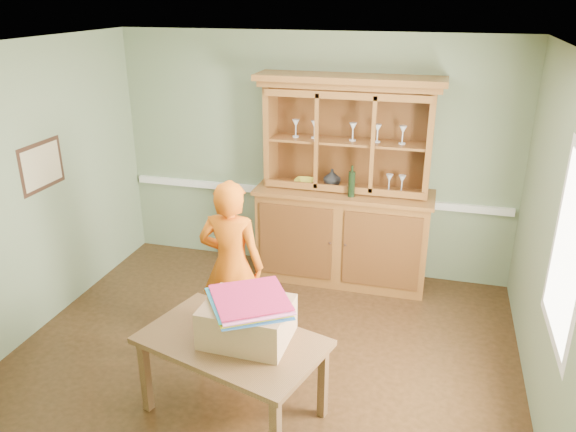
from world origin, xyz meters
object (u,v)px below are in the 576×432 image
(china_hutch, at_px, (344,213))
(dining_table, at_px, (232,348))
(cardboard_box, at_px, (247,321))
(person, at_px, (232,266))

(china_hutch, distance_m, dining_table, 2.47)
(china_hutch, relative_size, dining_table, 1.51)
(cardboard_box, xyz_separation_m, person, (-0.44, 0.84, -0.01))
(china_hutch, distance_m, person, 1.71)
(china_hutch, xyz_separation_m, person, (-0.74, -1.55, 0.00))
(person, bearing_deg, cardboard_box, 115.27)
(china_hutch, bearing_deg, cardboard_box, -97.13)
(cardboard_box, relative_size, person, 0.39)
(cardboard_box, bearing_deg, person, 117.62)
(cardboard_box, bearing_deg, china_hutch, 82.87)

